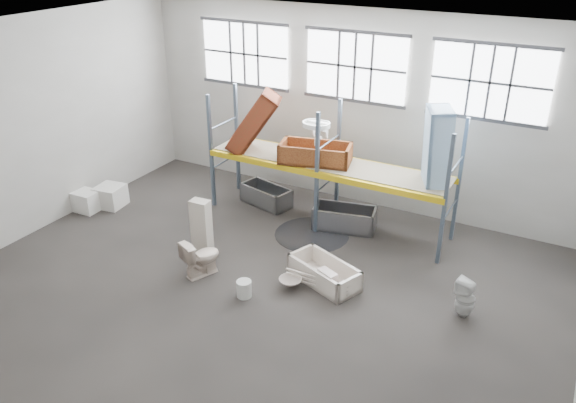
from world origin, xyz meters
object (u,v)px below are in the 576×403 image
Objects in this scene: toilet_beige at (201,257)px; bucket at (244,289)px; blue_tub_upright at (437,148)px; steel_tub_left at (266,195)px; carton_near at (87,201)px; bathtub_beige at (324,272)px; toilet_white at (465,298)px; rust_tub_flat at (315,153)px; cistern_tall at (202,227)px; steel_tub_right at (344,218)px.

bucket is at bearing -169.03° from toilet_beige.
blue_tub_upright reaches higher than bucket.
carton_near is at bearing -146.70° from steel_tub_left.
bathtub_beige is 1.92× the size of toilet_white.
carton_near is at bearing -157.04° from rust_tub_flat.
rust_tub_flat reaches higher than toilet_beige.
cistern_tall is 0.74× the size of blue_tub_upright.
carton_near is at bearing -159.67° from steel_tub_right.
bathtub_beige is 3.16m from rust_tub_flat.
steel_tub_right reaches higher than bucket.
blue_tub_upright is (2.82, 0.19, 0.57)m from rust_tub_flat.
bucket is at bearing -32.85° from cistern_tall.
steel_tub_right is 0.85× the size of blue_tub_upright.
toilet_beige reaches higher than bathtub_beige.
cistern_tall reaches higher than steel_tub_right.
blue_tub_upright is at bearing -114.73° from toilet_beige.
bucket is 0.57× the size of carton_near.
steel_tub_right is (-0.58, 2.36, 0.05)m from bathtub_beige.
cistern_tall is 5.45m from blue_tub_upright.
toilet_beige reaches higher than toilet_white.
carton_near is (-6.85, 0.04, 0.04)m from bathtub_beige.
toilet_white is 4.28m from bucket.
toilet_beige is at bearing -118.86° from steel_tub_right.
rust_tub_flat is (-4.22, 2.12, 1.42)m from toilet_white.
carton_near reaches higher than bathtub_beige.
bucket is 5.80m from carton_near.
carton_near is (-5.45, -2.31, -1.55)m from rust_tub_flat.
blue_tub_upright reaches higher than steel_tub_left.
toilet_beige is 1.28m from bucket.
bathtub_beige is 6.85m from carton_near.
steel_tub_left is at bearing 114.58° from bucket.
toilet_white is 2.27× the size of bucket.
toilet_white is at bearing -58.75° from blue_tub_upright.
toilet_white reaches higher than carton_near.
steel_tub_left is (-2.94, 2.60, 0.02)m from bathtub_beige.
toilet_white reaches higher than bathtub_beige.
toilet_white is at bearing 20.10° from bucket.
cistern_tall is 3.23m from rust_tub_flat.
bucket is at bearing -65.42° from steel_tub_left.
bucket is at bearing -86.60° from rust_tub_flat.
steel_tub_left is at bearing 159.92° from bathtub_beige.
bathtub_beige is 3.93m from steel_tub_left.
bucket is (1.76, -3.84, -0.07)m from steel_tub_left.
rust_tub_flat is 6.12m from carton_near.
carton_near is at bearing -163.21° from blue_tub_upright.
carton_near is (-4.43, 1.02, -0.15)m from toilet_beige.
cistern_tall is 3.95m from carton_near.
bathtub_beige is 2.84m from toilet_white.
blue_tub_upright reaches higher than toilet_white.
cistern_tall is at bearing -120.34° from rust_tub_flat.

